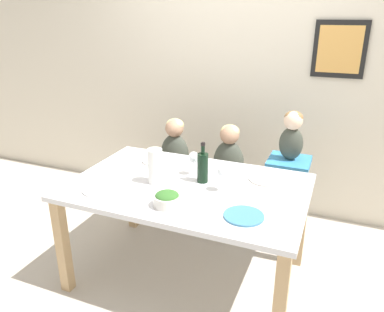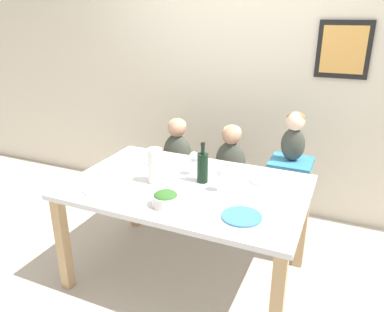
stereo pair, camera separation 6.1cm
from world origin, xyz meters
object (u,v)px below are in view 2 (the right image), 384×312
Objects in this scene: wine_glass_near at (223,173)px; dinner_plate_front_left at (100,188)px; paper_towel_roll at (155,166)px; wine_glass_far at (194,158)px; dinner_plate_back_left at (158,160)px; chair_right_highchair at (289,180)px; chair_far_center at (229,191)px; wine_bottle at (203,167)px; dinner_plate_back_right at (266,180)px; person_child_center at (231,155)px; dinner_plate_front_right at (242,216)px; salad_bowl_large at (166,199)px; person_baby_right at (294,134)px; person_child_left at (177,147)px; chair_far_left at (178,181)px.

wine_glass_near is 0.81m from dinner_plate_front_left.
paper_towel_roll reaches higher than wine_glass_far.
chair_right_highchair is at bearing 25.19° from dinner_plate_back_left.
chair_far_center is 2.57× the size of wine_glass_far.
wine_bottle is 1.23× the size of dinner_plate_back_right.
wine_bottle reaches higher than person_child_center.
wine_bottle is 1.64× the size of wine_glass_near.
paper_towel_roll is 0.72m from dinner_plate_front_right.
salad_bowl_large is at bearing -86.19° from wine_glass_far.
dinner_plate_back_left is at bearing -154.81° from chair_right_highchair.
salad_bowl_large is (-0.56, -1.07, -0.17)m from person_baby_right.
person_child_center is at bearing 91.15° from wine_bottle.
wine_glass_far is 0.40m from dinner_plate_back_left.
wine_bottle is (0.01, -0.67, 0.15)m from person_child_center.
dinner_plate_back_right is (0.41, -0.48, 0.38)m from chair_far_center.
person_baby_right is at bearing 25.27° from dinner_plate_back_left.
dinner_plate_back_left is at bearing -83.25° from person_child_left.
person_child_left reaches higher than dinner_plate_front_right.
chair_right_highchair is 0.88m from wine_bottle.
dinner_plate_front_left is at bearing -93.20° from chair_far_left.
person_child_center is at bearing 61.70° from dinner_plate_front_left.
wine_glass_far is 1.03× the size of salad_bowl_large.
dinner_plate_back_right is at bearing 88.77° from dinner_plate_front_right.
chair_far_center is 0.60× the size of chair_right_highchair.
person_child_center is 3.09× the size of salad_bowl_large.
chair_far_left is 1.92× the size of dinner_plate_back_right.
wine_bottle is at bearing -126.19° from person_baby_right.
dinner_plate_front_left is at bearing -135.52° from person_baby_right.
person_child_center is at bearing 0.00° from person_child_left.
person_child_center reaches higher than chair_far_center.
salad_bowl_large is 0.73m from dinner_plate_back_left.
person_child_left is (0.00, 0.00, 0.34)m from chair_far_left.
dinner_plate_back_right reaches higher than chair_far_center.
chair_far_left is at bearing -179.88° from person_child_center.
wine_glass_near is (0.69, -0.75, 0.50)m from chair_far_left.
dinner_plate_back_left reaches higher than chair_right_highchair.
person_baby_right is at bearing 90.00° from chair_right_highchair.
paper_towel_roll is 0.77m from dinner_plate_back_right.
person_child_left is 1.83× the size of wine_bottle.
chair_far_left is at bearing 180.00° from chair_far_center.
dinner_plate_back_right is 1.00× the size of dinner_plate_front_right.
chair_far_left is 0.97m from wine_bottle.
dinner_plate_front_right is (0.96, 0.02, 0.00)m from dinner_plate_front_left.
dinner_plate_front_left is 0.61m from dinner_plate_back_left.
wine_bottle is 1.69× the size of salad_bowl_large.
salad_bowl_large reaches higher than dinner_plate_front_left.
dinner_plate_front_left and dinner_plate_back_left have the same top height.
chair_far_center is (0.50, 0.00, 0.00)m from chair_far_left.
chair_right_highchair is (0.50, -0.00, 0.19)m from chair_far_center.
person_child_left is 0.45m from dinner_plate_back_left.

